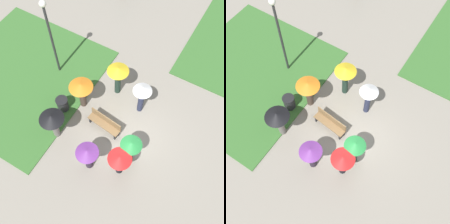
# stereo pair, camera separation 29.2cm
# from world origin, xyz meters

# --- Properties ---
(ground_plane) EXTENTS (90.00, 90.00, 0.00)m
(ground_plane) POSITION_xyz_m (0.00, 0.00, 0.00)
(ground_plane) COLOR gray
(lawn_patch_near) EXTENTS (7.63, 8.35, 0.06)m
(lawn_patch_near) POSITION_xyz_m (-6.89, 0.41, 0.03)
(lawn_patch_near) COLOR #386B2D
(lawn_patch_near) RESTS_ON ground_plane
(park_bench) EXTENTS (1.76, 0.63, 0.90)m
(park_bench) POSITION_xyz_m (-1.31, 0.09, 0.47)
(park_bench) COLOR brown
(park_bench) RESTS_ON ground_plane
(lamp_post) EXTENTS (0.32, 0.32, 4.67)m
(lamp_post) POSITION_xyz_m (-5.32, 1.86, 2.98)
(lamp_post) COLOR #2D2D30
(lamp_post) RESTS_ON ground_plane
(trash_bin) EXTENTS (0.61, 0.61, 0.85)m
(trash_bin) POSITION_xyz_m (-3.70, -0.07, 0.43)
(trash_bin) COLOR #232326
(trash_bin) RESTS_ON ground_plane
(crowd_person_purple) EXTENTS (1.00, 1.00, 1.76)m
(crowd_person_purple) POSITION_xyz_m (-0.94, -1.93, 1.24)
(crowd_person_purple) COLOR #2D2333
(crowd_person_purple) RESTS_ON ground_plane
(crowd_person_orange) EXTENTS (1.17, 1.17, 1.77)m
(crowd_person_orange) POSITION_xyz_m (-2.96, 0.69, 1.34)
(crowd_person_orange) COLOR #47382D
(crowd_person_orange) RESTS_ON ground_plane
(crowd_person_black) EXTENTS (1.14, 1.14, 1.86)m
(crowd_person_black) POSITION_xyz_m (-3.13, -1.41, 1.43)
(crowd_person_black) COLOR slate
(crowd_person_black) RESTS_ON ground_plane
(crowd_person_white) EXTENTS (0.91, 0.91, 1.96)m
(crowd_person_white) POSITION_xyz_m (-0.31, 1.87, 1.45)
(crowd_person_white) COLOR #282D47
(crowd_person_white) RESTS_ON ground_plane
(crowd_person_green) EXTENTS (0.95, 0.95, 1.80)m
(crowd_person_green) POSITION_xyz_m (0.49, -0.72, 1.28)
(crowd_person_green) COLOR #1E3328
(crowd_person_green) RESTS_ON ground_plane
(crowd_person_red) EXTENTS (1.04, 1.04, 1.76)m
(crowd_person_red) POSITION_xyz_m (0.37, -1.48, 1.31)
(crowd_person_red) COLOR black
(crowd_person_red) RESTS_ON ground_plane
(crowd_person_yellow) EXTENTS (1.09, 1.09, 1.95)m
(crowd_person_yellow) POSITION_xyz_m (-1.85, 2.27, 1.47)
(crowd_person_yellow) COLOR #1E3328
(crowd_person_yellow) RESTS_ON ground_plane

